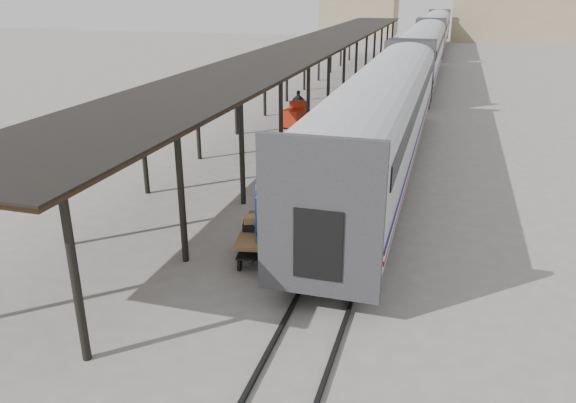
{
  "coord_description": "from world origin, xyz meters",
  "views": [
    {
      "loc": [
        5.86,
        -15.78,
        7.79
      ],
      "look_at": [
        1.47,
        -0.58,
        1.7
      ],
      "focal_mm": 35.0,
      "sensor_mm": 36.0,
      "label": 1
    }
  ],
  "objects_px": {
    "luggage_tug": "(296,116)",
    "pedestrian": "(299,104)",
    "porter": "(262,213)",
    "baggage_cart": "(261,238)"
  },
  "relations": [
    {
      "from": "baggage_cart",
      "to": "luggage_tug",
      "type": "distance_m",
      "value": 17.09
    },
    {
      "from": "luggage_tug",
      "to": "porter",
      "type": "distance_m",
      "value": 17.81
    },
    {
      "from": "baggage_cart",
      "to": "luggage_tug",
      "type": "height_order",
      "value": "luggage_tug"
    },
    {
      "from": "porter",
      "to": "pedestrian",
      "type": "height_order",
      "value": "porter"
    },
    {
      "from": "luggage_tug",
      "to": "pedestrian",
      "type": "height_order",
      "value": "pedestrian"
    },
    {
      "from": "baggage_cart",
      "to": "pedestrian",
      "type": "distance_m",
      "value": 19.69
    },
    {
      "from": "baggage_cart",
      "to": "porter",
      "type": "bearing_deg",
      "value": -78.58
    },
    {
      "from": "pedestrian",
      "to": "baggage_cart",
      "type": "bearing_deg",
      "value": 95.34
    },
    {
      "from": "luggage_tug",
      "to": "porter",
      "type": "height_order",
      "value": "porter"
    },
    {
      "from": "pedestrian",
      "to": "porter",
      "type": "bearing_deg",
      "value": 95.65
    }
  ]
}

